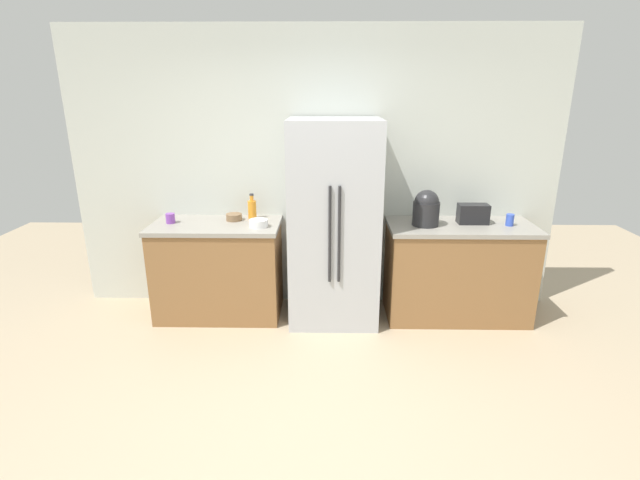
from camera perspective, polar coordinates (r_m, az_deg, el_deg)
The scene contains 12 objects.
ground_plane at distance 3.35m, azimuth -1.50°, elevation -21.29°, with size 9.68×9.68×0.00m, color tan.
kitchen_back_panel at distance 4.63m, azimuth -0.60°, elevation 8.27°, with size 4.72×0.10×2.69m, color silver.
counter_left at distance 4.63m, azimuth -12.22°, elevation -3.49°, with size 1.20×0.65×0.92m.
counter_right at distance 4.68m, azimuth 16.35°, elevation -3.60°, with size 1.35×0.65×0.92m.
refrigerator at distance 4.31m, azimuth 1.71°, elevation 2.02°, with size 0.82×0.72×1.88m.
toaster at distance 4.58m, azimuth 18.13°, elevation 3.04°, with size 0.28×0.14×0.18m, color black.
rice_cooker at distance 4.39m, azimuth 12.81°, elevation 3.78°, with size 0.24×0.24×0.33m.
bottle_a at distance 4.56m, azimuth -8.27°, elevation 3.78°, with size 0.08×0.08×0.25m.
cup_a at distance 4.60m, azimuth -17.75°, elevation 2.53°, with size 0.08×0.08×0.09m, color purple.
cup_b at distance 4.63m, azimuth 22.11°, elevation 2.28°, with size 0.07×0.07×0.11m, color blue.
bowl_a at distance 4.55m, azimuth -10.43°, elevation 2.76°, with size 0.15×0.15×0.06m, color brown.
bowl_b at distance 4.29m, azimuth -7.51°, elevation 2.03°, with size 0.17×0.17×0.07m, color white.
Camera 1 is at (0.13, -2.60, 2.12)m, focal length 26.29 mm.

